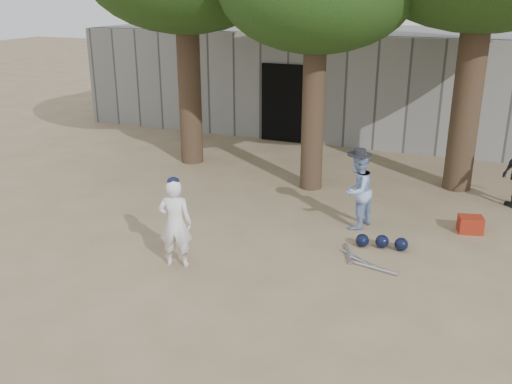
% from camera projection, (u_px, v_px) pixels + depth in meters
% --- Properties ---
extents(ground, '(70.00, 70.00, 0.00)m').
position_uv_depth(ground, '(198.00, 262.00, 9.23)').
color(ground, '#937C5E').
rests_on(ground, ground).
extents(boy_player, '(0.60, 0.48, 1.44)m').
position_uv_depth(boy_player, '(175.00, 223.00, 8.89)').
color(boy_player, white).
rests_on(boy_player, ground).
extents(spectator_blue, '(0.71, 0.81, 1.43)m').
position_uv_depth(spectator_blue, '(357.00, 191.00, 10.34)').
color(spectator_blue, '#8FACDD').
rests_on(spectator_blue, ground).
extents(red_bag, '(0.49, 0.41, 0.30)m').
position_uv_depth(red_bag, '(470.00, 224.00, 10.30)').
color(red_bag, '#9C2B14').
rests_on(red_bag, ground).
extents(back_building, '(16.00, 5.24, 3.00)m').
position_uv_depth(back_building, '(352.00, 79.00, 17.73)').
color(back_building, gray).
rests_on(back_building, ground).
extents(helmet_row, '(0.87, 0.32, 0.23)m').
position_uv_depth(helmet_row, '(382.00, 242.00, 9.67)').
color(helmet_row, black).
rests_on(helmet_row, ground).
extents(bat_pile, '(1.04, 0.81, 0.06)m').
position_uv_depth(bat_pile, '(362.00, 261.00, 9.20)').
color(bat_pile, '#AAA9B0').
rests_on(bat_pile, ground).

